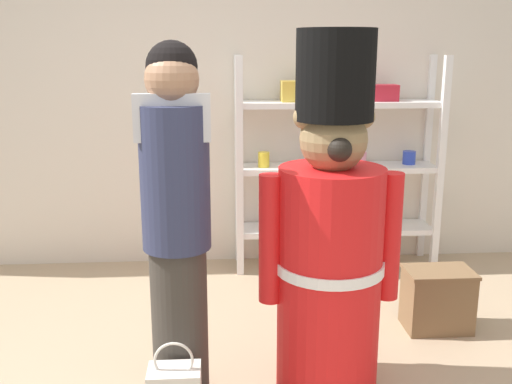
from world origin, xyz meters
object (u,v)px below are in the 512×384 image
Objects in this scene: teddy_bear_guard at (331,243)px; display_crate at (438,299)px; person_shopper at (177,219)px; merchandise_shelf at (337,161)px.

display_crate is (0.77, 0.57, -0.56)m from teddy_bear_guard.
person_shopper reaches higher than display_crate.
teddy_bear_guard reaches higher than merchandise_shelf.
person_shopper reaches higher than merchandise_shelf.
display_crate is at bearing 36.69° from teddy_bear_guard.
merchandise_shelf is at bearing 109.91° from display_crate.
merchandise_shelf is 4.02× the size of display_crate.
teddy_bear_guard is at bearing -143.31° from display_crate.
person_shopper is 1.74m from display_crate.
display_crate is at bearing 23.11° from person_shopper.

